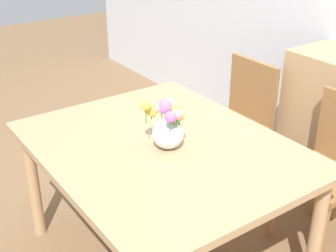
# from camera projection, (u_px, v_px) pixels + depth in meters

# --- Properties ---
(dining_table) EXTENTS (1.43, 1.15, 0.75)m
(dining_table) POSITION_uv_depth(u_px,v_px,m) (163.00, 159.00, 2.38)
(dining_table) COLOR tan
(dining_table) RESTS_ON ground_plane
(chair_left) EXTENTS (0.42, 0.42, 0.90)m
(chair_left) POSITION_uv_depth(u_px,v_px,m) (239.00, 115.00, 3.21)
(chair_left) COLOR olive
(chair_left) RESTS_ON ground_plane
(chair_right) EXTENTS (0.42, 0.42, 0.90)m
(chair_right) POSITION_uv_depth(u_px,v_px,m) (334.00, 163.00, 2.63)
(chair_right) COLOR olive
(chair_right) RESTS_ON ground_plane
(flower_vase) EXTENTS (0.22, 0.24, 0.27)m
(flower_vase) POSITION_uv_depth(u_px,v_px,m) (167.00, 125.00, 2.27)
(flower_vase) COLOR silver
(flower_vase) RESTS_ON dining_table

